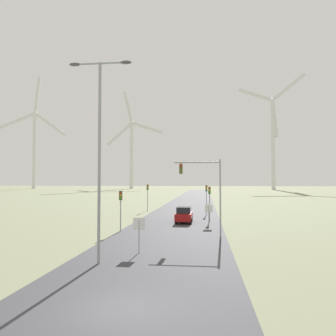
{
  "coord_description": "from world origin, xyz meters",
  "views": [
    {
      "loc": [
        3.19,
        -12.16,
        4.81
      ],
      "look_at": [
        0.0,
        16.08,
        5.93
      ],
      "focal_mm": 35.0,
      "sensor_mm": 36.0,
      "label": 1
    }
  ],
  "objects": [
    {
      "name": "wind_turbine_center",
      "position": [
        40.77,
        173.58,
        30.57
      ],
      "size": [
        34.24,
        14.96,
        62.61
      ],
      "color": "silver",
      "rests_on": "ground"
    },
    {
      "name": "traffic_light_post_mid_right",
      "position": [
        3.4,
        35.36,
        3.07
      ],
      "size": [
        0.28,
        0.33,
        4.2
      ],
      "color": "#93999E",
      "rests_on": "ground"
    },
    {
      "name": "wind_turbine_far_left",
      "position": [
        -103.21,
        181.74,
        29.83
      ],
      "size": [
        40.57,
        8.11,
        70.87
      ],
      "color": "silver",
      "rests_on": "ground"
    },
    {
      "name": "car_approaching",
      "position": [
        0.77,
        25.66,
        0.91
      ],
      "size": [
        1.88,
        4.13,
        1.83
      ],
      "color": "maroon",
      "rests_on": "ground"
    },
    {
      "name": "traffic_light_post_near_right",
      "position": [
        3.73,
        27.61,
        3.03
      ],
      "size": [
        0.28,
        0.34,
        4.14
      ],
      "color": "#93999E",
      "rests_on": "ground"
    },
    {
      "name": "traffic_light_post_mid_left",
      "position": [
        -5.92,
        39.4,
        3.11
      ],
      "size": [
        0.28,
        0.33,
        4.26
      ],
      "color": "#93999E",
      "rests_on": "ground"
    },
    {
      "name": "stop_sign_near",
      "position": [
        -1.2,
        9.45,
        1.64
      ],
      "size": [
        0.81,
        0.07,
        2.35
      ],
      "color": "#93999E",
      "rests_on": "ground"
    },
    {
      "name": "stop_sign_far",
      "position": [
        3.58,
        22.73,
        1.61
      ],
      "size": [
        0.81,
        0.07,
        2.31
      ],
      "color": "#93999E",
      "rests_on": "ground"
    },
    {
      "name": "traffic_light_post_near_left",
      "position": [
        -4.82,
        18.41,
        2.84
      ],
      "size": [
        0.28,
        0.34,
        3.87
      ],
      "color": "#93999E",
      "rests_on": "ground"
    },
    {
      "name": "road_surface",
      "position": [
        0.0,
        48.0,
        0.0
      ],
      "size": [
        10.0,
        240.0,
        0.01
      ],
      "color": "#38383D",
      "rests_on": "ground"
    },
    {
      "name": "streetlamp",
      "position": [
        -2.97,
        6.43,
        7.33
      ],
      "size": [
        3.84,
        0.32,
        11.89
      ],
      "color": "#93999E",
      "rests_on": "ground"
    },
    {
      "name": "traffic_light_mast_overhead",
      "position": [
        3.2,
        16.36,
        4.67
      ],
      "size": [
        4.07,
        0.35,
        6.68
      ],
      "color": "#93999E",
      "rests_on": "ground"
    },
    {
      "name": "wind_turbine_left",
      "position": [
        -42.61,
        188.9,
        26.09
      ],
      "size": [
        34.74,
        7.07,
        61.42
      ],
      "color": "silver",
      "rests_on": "ground"
    },
    {
      "name": "ground_plane",
      "position": [
        0.0,
        0.0,
        0.0
      ],
      "size": [
        600.0,
        600.0,
        0.0
      ],
      "primitive_type": "plane",
      "color": "#757A5B"
    }
  ]
}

